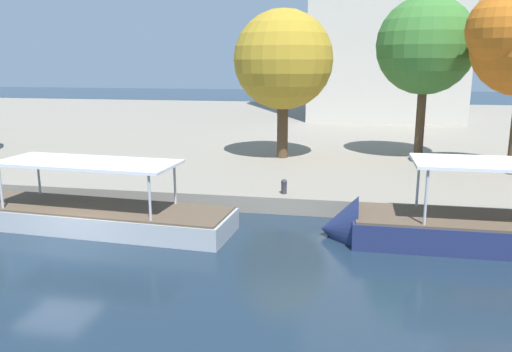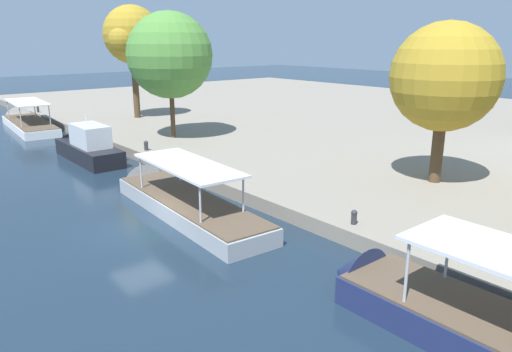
{
  "view_description": "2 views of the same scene",
  "coord_description": "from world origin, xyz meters",
  "px_view_note": "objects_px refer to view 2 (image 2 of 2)",
  "views": [
    {
      "loc": [
        10.28,
        -15.42,
        6.63
      ],
      "look_at": [
        6.07,
        6.67,
        1.58
      ],
      "focal_mm": 35.67,
      "sensor_mm": 36.0,
      "label": 1
    },
    {
      "loc": [
        20.04,
        -9.41,
        8.77
      ],
      "look_at": [
        2.11,
        5.53,
        2.12
      ],
      "focal_mm": 33.75,
      "sensor_mm": 36.0,
      "label": 2
    }
  ],
  "objects_px": {
    "tour_boat_2": "(180,204)",
    "tour_boat_3": "(485,334)",
    "mooring_bollard_0": "(146,145)",
    "tour_boat_0": "(27,124)",
    "mooring_bollard_1": "(354,216)",
    "motor_yacht_1": "(87,149)",
    "mooring_bollard_2": "(38,109)",
    "tree_1": "(447,78)",
    "tree_0": "(171,56)",
    "tree_4": "(132,36)"
  },
  "relations": [
    {
      "from": "tour_boat_0",
      "to": "mooring_bollard_0",
      "type": "bearing_deg",
      "value": -167.26
    },
    {
      "from": "tree_0",
      "to": "tour_boat_2",
      "type": "bearing_deg",
      "value": -29.85
    },
    {
      "from": "mooring_bollard_1",
      "to": "tree_1",
      "type": "distance_m",
      "value": 10.95
    },
    {
      "from": "mooring_bollard_1",
      "to": "tree_4",
      "type": "relative_size",
      "value": 0.06
    },
    {
      "from": "tour_boat_3",
      "to": "tree_1",
      "type": "relative_size",
      "value": 1.35
    },
    {
      "from": "mooring_bollard_0",
      "to": "tree_1",
      "type": "xyz_separation_m",
      "value": [
        18.17,
        9.44,
        5.56
      ]
    },
    {
      "from": "tour_boat_2",
      "to": "tour_boat_3",
      "type": "height_order",
      "value": "tour_boat_3"
    },
    {
      "from": "tour_boat_3",
      "to": "mooring_bollard_2",
      "type": "height_order",
      "value": "tour_boat_3"
    },
    {
      "from": "tour_boat_0",
      "to": "mooring_bollard_2",
      "type": "height_order",
      "value": "tour_boat_0"
    },
    {
      "from": "tour_boat_3",
      "to": "mooring_bollard_1",
      "type": "height_order",
      "value": "tour_boat_3"
    },
    {
      "from": "motor_yacht_1",
      "to": "mooring_bollard_1",
      "type": "bearing_deg",
      "value": -170.58
    },
    {
      "from": "tour_boat_3",
      "to": "tour_boat_2",
      "type": "bearing_deg",
      "value": 2.43
    },
    {
      "from": "mooring_bollard_2",
      "to": "tree_4",
      "type": "height_order",
      "value": "tree_4"
    },
    {
      "from": "tour_boat_0",
      "to": "mooring_bollard_0",
      "type": "relative_size",
      "value": 18.33
    },
    {
      "from": "tour_boat_0",
      "to": "motor_yacht_1",
      "type": "bearing_deg",
      "value": -176.87
    },
    {
      "from": "tour_boat_2",
      "to": "mooring_bollard_0",
      "type": "relative_size",
      "value": 17.62
    },
    {
      "from": "mooring_bollard_0",
      "to": "tree_4",
      "type": "relative_size",
      "value": 0.07
    },
    {
      "from": "tour_boat_2",
      "to": "tree_1",
      "type": "bearing_deg",
      "value": -114.46
    },
    {
      "from": "tour_boat_2",
      "to": "tree_0",
      "type": "relative_size",
      "value": 1.28
    },
    {
      "from": "tour_boat_0",
      "to": "mooring_bollard_1",
      "type": "distance_m",
      "value": 40.04
    },
    {
      "from": "tree_1",
      "to": "tour_boat_2",
      "type": "bearing_deg",
      "value": -118.04
    },
    {
      "from": "tour_boat_0",
      "to": "tour_boat_2",
      "type": "bearing_deg",
      "value": -177.12
    },
    {
      "from": "mooring_bollard_2",
      "to": "tour_boat_3",
      "type": "bearing_deg",
      "value": -3.12
    },
    {
      "from": "tour_boat_3",
      "to": "mooring_bollard_1",
      "type": "relative_size",
      "value": 17.93
    },
    {
      "from": "tree_0",
      "to": "tree_1",
      "type": "bearing_deg",
      "value": 13.29
    },
    {
      "from": "motor_yacht_1",
      "to": "tour_boat_3",
      "type": "distance_m",
      "value": 30.25
    },
    {
      "from": "mooring_bollard_0",
      "to": "mooring_bollard_2",
      "type": "xyz_separation_m",
      "value": [
        -25.61,
        -0.29,
        0.03
      ]
    },
    {
      "from": "tour_boat_0",
      "to": "motor_yacht_1",
      "type": "height_order",
      "value": "motor_yacht_1"
    },
    {
      "from": "tree_1",
      "to": "mooring_bollard_0",
      "type": "bearing_deg",
      "value": -152.54
    },
    {
      "from": "tour_boat_2",
      "to": "tour_boat_3",
      "type": "bearing_deg",
      "value": -174.0
    },
    {
      "from": "motor_yacht_1",
      "to": "tree_0",
      "type": "xyz_separation_m",
      "value": [
        -0.13,
        7.75,
        6.7
      ]
    },
    {
      "from": "mooring_bollard_0",
      "to": "tour_boat_0",
      "type": "bearing_deg",
      "value": -171.78
    },
    {
      "from": "tour_boat_0",
      "to": "tree_1",
      "type": "bearing_deg",
      "value": -157.66
    },
    {
      "from": "mooring_bollard_2",
      "to": "tree_0",
      "type": "relative_size",
      "value": 0.08
    },
    {
      "from": "motor_yacht_1",
      "to": "mooring_bollard_2",
      "type": "distance_m",
      "value": 22.72
    },
    {
      "from": "mooring_bollard_0",
      "to": "tree_4",
      "type": "xyz_separation_m",
      "value": [
        -14.78,
        6.6,
        7.95
      ]
    },
    {
      "from": "tour_boat_2",
      "to": "mooring_bollard_0",
      "type": "distance_m",
      "value": 11.77
    },
    {
      "from": "mooring_bollard_1",
      "to": "tree_4",
      "type": "xyz_separation_m",
      "value": [
        -34.35,
        6.47,
        7.99
      ]
    },
    {
      "from": "tour_boat_0",
      "to": "mooring_bollard_1",
      "type": "xyz_separation_m",
      "value": [
        39.92,
        3.07,
        0.77
      ]
    },
    {
      "from": "tour_boat_0",
      "to": "tree_1",
      "type": "xyz_separation_m",
      "value": [
        38.53,
        12.38,
        6.36
      ]
    },
    {
      "from": "mooring_bollard_0",
      "to": "tree_0",
      "type": "height_order",
      "value": "tree_0"
    },
    {
      "from": "mooring_bollard_1",
      "to": "motor_yacht_1",
      "type": "bearing_deg",
      "value": -171.24
    },
    {
      "from": "mooring_bollard_1",
      "to": "tree_0",
      "type": "bearing_deg",
      "value": 169.43
    },
    {
      "from": "tree_4",
      "to": "mooring_bollard_1",
      "type": "bearing_deg",
      "value": -10.67
    },
    {
      "from": "motor_yacht_1",
      "to": "tree_4",
      "type": "distance_m",
      "value": 17.46
    },
    {
      "from": "motor_yacht_1",
      "to": "mooring_bollard_2",
      "type": "xyz_separation_m",
      "value": [
        -22.51,
        3.07,
        0.41
      ]
    },
    {
      "from": "tour_boat_2",
      "to": "mooring_bollard_1",
      "type": "distance_m",
      "value": 9.38
    },
    {
      "from": "mooring_bollard_0",
      "to": "tree_4",
      "type": "height_order",
      "value": "tree_4"
    },
    {
      "from": "mooring_bollard_0",
      "to": "tree_0",
      "type": "distance_m",
      "value": 8.35
    },
    {
      "from": "tree_4",
      "to": "tour_boat_3",
      "type": "bearing_deg",
      "value": -13.11
    }
  ]
}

